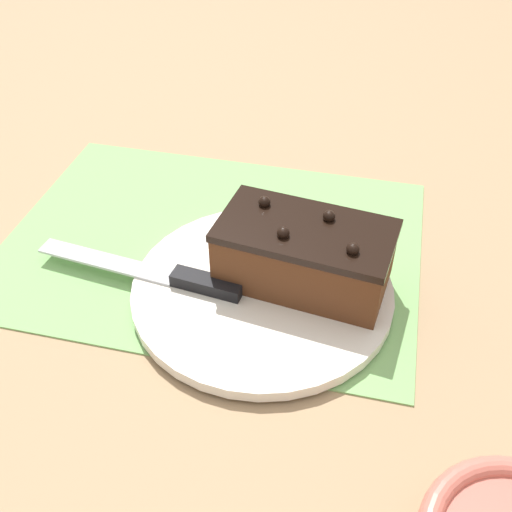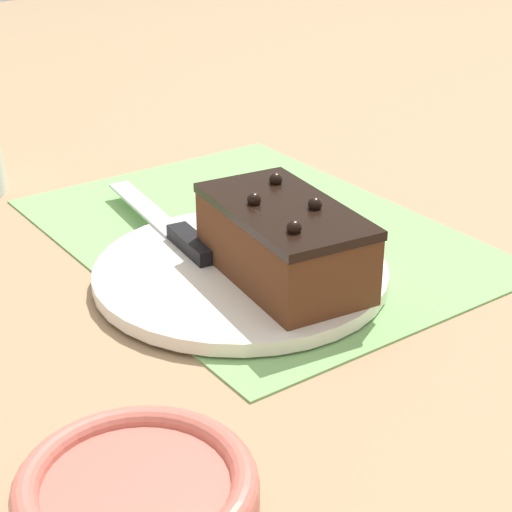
% 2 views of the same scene
% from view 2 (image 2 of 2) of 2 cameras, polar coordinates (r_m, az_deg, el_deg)
% --- Properties ---
extents(ground_plane, '(3.00, 3.00, 0.00)m').
position_cam_2_polar(ground_plane, '(0.86, -0.03, 1.37)').
color(ground_plane, '#9E7F5B').
extents(placemat_woven, '(0.46, 0.34, 0.00)m').
position_cam_2_polar(placemat_woven, '(0.86, -0.03, 1.49)').
color(placemat_woven, '#7AB266').
rests_on(placemat_woven, ground_plane).
extents(cake_plate, '(0.26, 0.26, 0.01)m').
position_cam_2_polar(cake_plate, '(0.76, -1.04, -1.10)').
color(cake_plate, white).
rests_on(cake_plate, placemat_woven).
extents(chocolate_cake, '(0.18, 0.11, 0.08)m').
position_cam_2_polar(chocolate_cake, '(0.73, 1.86, 0.98)').
color(chocolate_cake, '#512D19').
rests_on(chocolate_cake, cake_plate).
extents(serving_knife, '(0.23, 0.05, 0.01)m').
position_cam_2_polar(serving_knife, '(0.82, -5.39, 1.69)').
color(serving_knife, black).
rests_on(serving_knife, cake_plate).
extents(small_bowl, '(0.14, 0.14, 0.05)m').
position_cam_2_polar(small_bowl, '(0.50, -7.90, -16.05)').
color(small_bowl, '#C66656').
rests_on(small_bowl, ground_plane).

